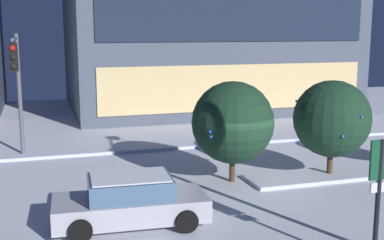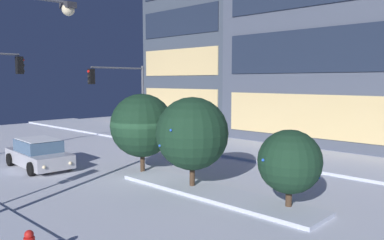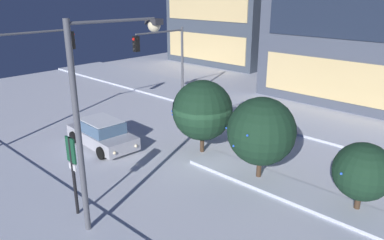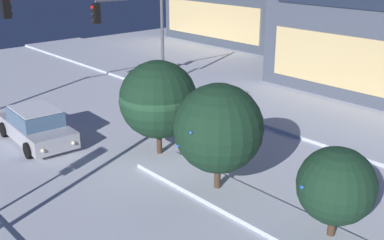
{
  "view_description": "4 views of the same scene",
  "coord_description": "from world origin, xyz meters",
  "px_view_note": "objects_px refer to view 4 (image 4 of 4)",
  "views": [
    {
      "loc": [
        -7.29,
        -16.39,
        5.68
      ],
      "look_at": [
        -1.74,
        1.55,
        2.29
      ],
      "focal_mm": 47.17,
      "sensor_mm": 36.0,
      "label": 1
    },
    {
      "loc": [
        14.1,
        -10.99,
        4.43
      ],
      "look_at": [
        1.66,
        2.07,
        2.58
      ],
      "focal_mm": 35.96,
      "sensor_mm": 36.0,
      "label": 2
    },
    {
      "loc": [
        11.54,
        -12.75,
        8.01
      ],
      "look_at": [
        -1.37,
        0.98,
        1.46
      ],
      "focal_mm": 34.91,
      "sensor_mm": 36.0,
      "label": 3
    },
    {
      "loc": [
        13.74,
        -10.16,
        7.78
      ],
      "look_at": [
        1.2,
        1.05,
        1.77
      ],
      "focal_mm": 44.69,
      "sensor_mm": 36.0,
      "label": 4
    }
  ],
  "objects_px": {
    "traffic_light_corner_far_left": "(134,25)",
    "decorated_tree_right_of_median": "(218,128)",
    "car_near": "(36,126)",
    "decorated_tree_left_of_median": "(336,186)",
    "decorated_tree_median": "(158,100)"
  },
  "relations": [
    {
      "from": "decorated_tree_median",
      "to": "decorated_tree_right_of_median",
      "type": "bearing_deg",
      "value": -7.93
    },
    {
      "from": "decorated_tree_median",
      "to": "decorated_tree_left_of_median",
      "type": "bearing_deg",
      "value": -1.07
    },
    {
      "from": "car_near",
      "to": "decorated_tree_left_of_median",
      "type": "height_order",
      "value": "decorated_tree_left_of_median"
    },
    {
      "from": "car_near",
      "to": "decorated_tree_right_of_median",
      "type": "distance_m",
      "value": 8.86
    },
    {
      "from": "traffic_light_corner_far_left",
      "to": "decorated_tree_right_of_median",
      "type": "relative_size",
      "value": 1.46
    },
    {
      "from": "traffic_light_corner_far_left",
      "to": "decorated_tree_left_of_median",
      "type": "relative_size",
      "value": 1.97
    },
    {
      "from": "decorated_tree_right_of_median",
      "to": "car_near",
      "type": "bearing_deg",
      "value": -162.57
    },
    {
      "from": "decorated_tree_left_of_median",
      "to": "car_near",
      "type": "bearing_deg",
      "value": -166.53
    },
    {
      "from": "traffic_light_corner_far_left",
      "to": "decorated_tree_right_of_median",
      "type": "xyz_separation_m",
      "value": [
        11.51,
        -4.89,
        -1.59
      ]
    },
    {
      "from": "car_near",
      "to": "decorated_tree_left_of_median",
      "type": "xyz_separation_m",
      "value": [
        12.51,
        3.0,
        0.98
      ]
    },
    {
      "from": "decorated_tree_left_of_median",
      "to": "decorated_tree_right_of_median",
      "type": "xyz_separation_m",
      "value": [
        -4.2,
        -0.39,
        0.6
      ]
    },
    {
      "from": "car_near",
      "to": "decorated_tree_median",
      "type": "height_order",
      "value": "decorated_tree_median"
    },
    {
      "from": "car_near",
      "to": "decorated_tree_median",
      "type": "xyz_separation_m",
      "value": [
        4.44,
        3.15,
        1.55
      ]
    },
    {
      "from": "traffic_light_corner_far_left",
      "to": "decorated_tree_left_of_median",
      "type": "distance_m",
      "value": 16.48
    },
    {
      "from": "car_near",
      "to": "traffic_light_corner_far_left",
      "type": "bearing_deg",
      "value": 116.52
    }
  ]
}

